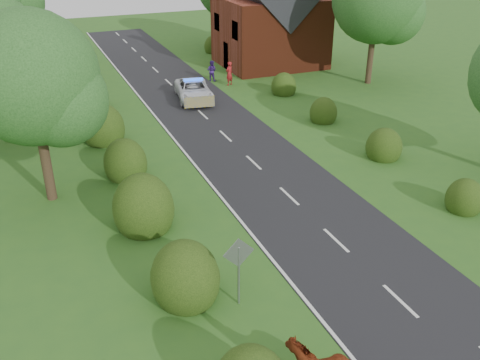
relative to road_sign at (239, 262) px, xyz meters
name	(u,v)px	position (x,y,z in m)	size (l,w,h in m)	color
ground	(400,301)	(5.00, -2.00, -1.65)	(120.00, 120.00, 0.00)	#306021
road	(232,142)	(5.00, 13.00, -1.64)	(6.00, 70.00, 0.02)	black
road_markings	(218,160)	(3.40, 10.93, -1.63)	(4.96, 70.00, 0.01)	white
hedgerow_left	(129,173)	(-1.51, 9.69, -0.91)	(2.75, 50.41, 3.00)	black
hedgerow_right	(370,140)	(11.60, 9.21, -1.10)	(2.10, 45.78, 2.10)	black
tree_left_a	(39,84)	(-4.75, 9.86, 3.69)	(5.74, 5.60, 8.38)	#332316
tree_right_b	(381,2)	(19.29, 19.84, 4.28)	(6.56, 6.40, 9.40)	#332316
road_sign	(239,262)	(0.00, 0.00, 0.00)	(1.06, 0.08, 2.53)	gray
house	(270,19)	(14.49, 28.00, 2.13)	(8.00, 7.40, 9.17)	maroon
police_van	(194,90)	(5.48, 21.24, -0.98)	(2.97, 5.14, 1.48)	silver
pedestrian_red	(229,73)	(9.05, 23.59, -0.77)	(0.65, 0.42, 1.77)	maroon
pedestrian_purple	(212,71)	(8.23, 25.17, -0.86)	(0.77, 0.60, 1.58)	#3A1D6C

